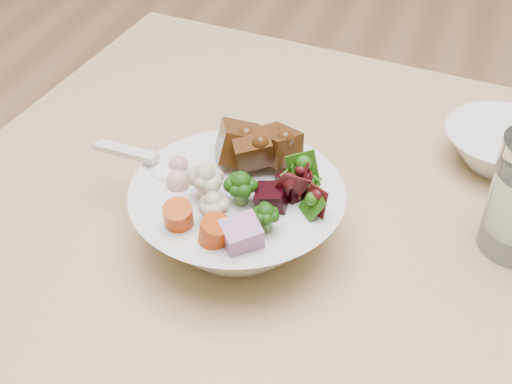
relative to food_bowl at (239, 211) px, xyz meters
The scene contains 3 objects.
food_bowl is the anchor object (origin of this frame).
soup_spoon 0.09m from the food_bowl, behind, with size 0.12×0.05×0.02m.
side_bowl 0.32m from the food_bowl, 41.71° to the left, with size 0.13×0.13×0.04m, color silver, non-canonical shape.
Camera 1 is at (0.06, -0.65, 1.16)m, focal length 50.00 mm.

